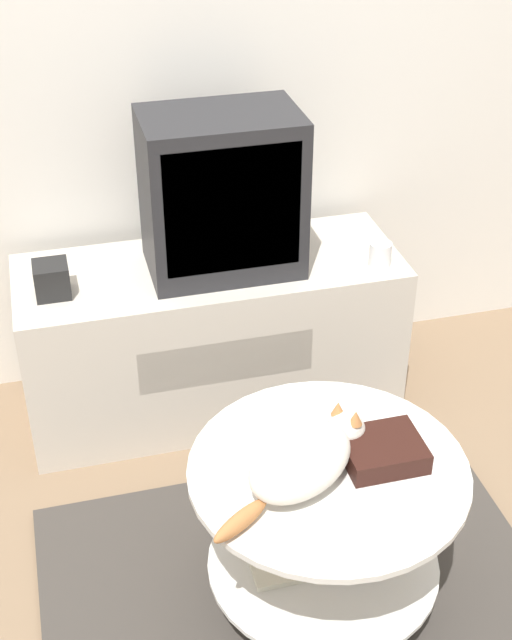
# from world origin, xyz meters

# --- Properties ---
(ground_plane) EXTENTS (12.00, 12.00, 0.00)m
(ground_plane) POSITION_xyz_m (0.00, 0.00, 0.00)
(ground_plane) COLOR #7F664C
(wall_back) EXTENTS (8.00, 0.05, 2.60)m
(wall_back) POSITION_xyz_m (0.00, 1.34, 1.30)
(wall_back) COLOR silver
(wall_back) RESTS_ON ground_plane
(rug) EXTENTS (1.42, 1.19, 0.02)m
(rug) POSITION_xyz_m (0.00, 0.00, 0.01)
(rug) COLOR #3D3833
(rug) RESTS_ON ground_plane
(tv_stand) EXTENTS (1.29, 0.48, 0.57)m
(tv_stand) POSITION_xyz_m (-0.04, 1.02, 0.29)
(tv_stand) COLOR beige
(tv_stand) RESTS_ON ground_plane
(tv) EXTENTS (0.49, 0.32, 0.53)m
(tv) POSITION_xyz_m (0.01, 1.00, 0.84)
(tv) COLOR #232326
(tv) RESTS_ON tv_stand
(speaker) EXTENTS (0.11, 0.11, 0.11)m
(speaker) POSITION_xyz_m (-0.55, 0.96, 0.63)
(speaker) COLOR black
(speaker) RESTS_ON tv_stand
(mug) EXTENTS (0.07, 0.07, 0.08)m
(mug) POSITION_xyz_m (0.51, 0.88, 0.61)
(mug) COLOR white
(mug) RESTS_ON tv_stand
(coffee_table) EXTENTS (0.72, 0.72, 0.48)m
(coffee_table) POSITION_xyz_m (0.07, 0.06, 0.32)
(coffee_table) COLOR #B2B2B7
(coffee_table) RESTS_ON rug
(dvd_box) EXTENTS (0.20, 0.17, 0.06)m
(dvd_box) POSITION_xyz_m (0.21, 0.05, 0.53)
(dvd_box) COLOR black
(dvd_box) RESTS_ON coffee_table
(cat) EXTENTS (0.47, 0.35, 0.13)m
(cat) POSITION_xyz_m (-0.01, 0.04, 0.56)
(cat) COLOR silver
(cat) RESTS_ON coffee_table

